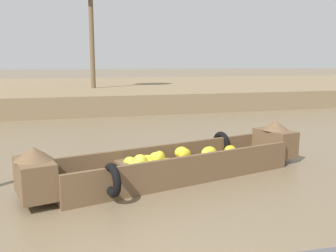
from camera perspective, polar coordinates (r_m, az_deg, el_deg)
The scene contains 3 objects.
ground_plane at distance 12.03m, azimuth -12.16°, elevation -0.40°, with size 300.00×300.00×0.00m, color #726047.
riverbank_strip at distance 24.35m, azimuth -14.43°, elevation 5.48°, with size 160.00×20.00×0.83m, color #7F6B4C.
banana_boat at distance 6.65m, azimuth 1.22°, elevation -5.68°, with size 5.50×2.42×0.86m.
Camera 1 is at (-0.83, -1.82, 2.05)m, focal length 38.87 mm.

